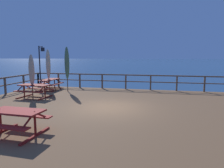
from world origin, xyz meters
The scene contains 10 objects.
ground_plane centered at (0.00, 0.00, 0.00)m, with size 600.00×600.00×0.00m, color navy.
wooden_deck centered at (0.00, 0.00, 0.40)m, with size 14.71×11.36×0.81m, color brown.
railing_waterside_far centered at (0.00, 5.53, 1.55)m, with size 14.51×0.10×1.09m.
picnic_table_front_right centered at (-4.76, 1.29, 1.36)m, with size 1.87×1.51×0.78m.
picnic_table_mid_left centered at (-5.34, 4.05, 1.36)m, with size 1.45×1.89×0.78m.
picnic_table_mid_right centered at (-1.91, -3.89, 1.35)m, with size 1.65×1.46×0.78m.
patio_umbrella_short_back centered at (-4.83, 1.24, 2.41)m, with size 0.32×0.32×2.52m.
patio_umbrella_short_mid centered at (-5.39, 4.05, 2.65)m, with size 0.32×0.32×2.90m.
patio_umbrella_tall_front centered at (-3.78, 3.71, 2.75)m, with size 0.32×0.32×3.05m.
lamp_post_hooked centered at (-6.48, 4.88, 2.92)m, with size 0.62×0.42×3.20m.
Camera 1 is at (2.21, -9.06, 3.19)m, focal length 32.31 mm.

